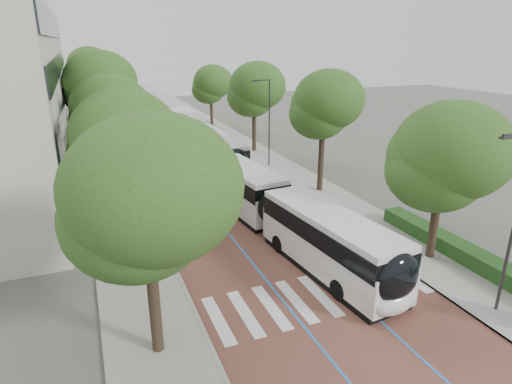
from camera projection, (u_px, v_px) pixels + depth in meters
ground at (327, 308)px, 19.15m from camera, size 160.00×160.00×0.00m
road at (163, 135)px, 54.09m from camera, size 11.00×140.00×0.02m
sidewalk_left at (100, 140)px, 51.41m from camera, size 4.00×140.00×0.12m
sidewalk_right at (219, 131)px, 56.73m from camera, size 4.00×140.00×0.12m
kerb_left at (116, 139)px, 52.09m from camera, size 0.20×140.00×0.14m
kerb_right at (205, 132)px, 56.06m from camera, size 0.20×140.00×0.14m
zebra_crossing at (320, 295)px, 20.09m from camera, size 10.55×3.60×0.01m
lane_line_left at (150, 136)px, 53.52m from camera, size 0.12×126.00×0.01m
lane_line_right at (175, 134)px, 54.65m from camera, size 0.12×126.00×0.01m
hedge at (479, 261)px, 22.20m from camera, size 1.20×14.00×0.80m
streetlight_far at (268, 116)px, 39.11m from camera, size 1.82×0.20×8.00m
lamp_post_left at (153, 185)px, 22.60m from camera, size 0.14×0.14×8.00m
trees_left at (100, 97)px, 37.31m from camera, size 6.49×61.19×10.04m
trees_right at (284, 105)px, 38.13m from camera, size 5.95×47.65×8.85m
lead_bus at (289, 217)px, 24.86m from camera, size 4.39×18.55×3.20m
bus_queued_0 at (216, 152)px, 39.53m from camera, size 2.70×12.43×3.20m
bus_queued_1 at (189, 128)px, 50.37m from camera, size 2.79×12.45×3.20m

